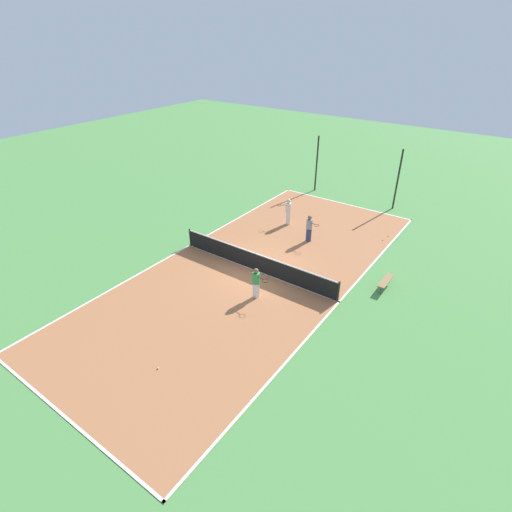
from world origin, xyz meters
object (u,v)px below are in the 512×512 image
object	(u,v)px
player_far_white	(288,210)
player_baseline_gray	(309,227)
tennis_ball_left_sideline	(383,240)
fence_post_back_left	(317,164)
tennis_ball_near_net	(388,236)
tennis_ball_midcourt	(192,246)
bench	(386,281)
tennis_ball_right_alley	(158,368)
tennis_net	(256,261)
fence_post_back_right	(398,180)
player_far_green	(256,281)

from	to	relation	value
player_far_white	player_baseline_gray	bearing A→B (deg)	116.35
tennis_ball_left_sideline	fence_post_back_left	distance (m)	9.27
tennis_ball_near_net	tennis_ball_midcourt	bearing A→B (deg)	-138.26
bench	tennis_ball_right_alley	xyz separation A→B (m)	(-5.10, -10.26, -0.33)
tennis_ball_left_sideline	bench	bearing A→B (deg)	-69.29
bench	tennis_ball_left_sideline	bearing A→B (deg)	20.71
bench	fence_post_back_left	distance (m)	13.71
tennis_net	tennis_ball_near_net	world-z (taller)	tennis_net
tennis_ball_midcourt	tennis_net	bearing A→B (deg)	0.67
tennis_ball_near_net	tennis_ball_midcourt	xyz separation A→B (m)	(-8.93, -7.97, 0.00)
tennis_ball_left_sideline	fence_post_back_right	distance (m)	5.68
player_far_white	tennis_ball_near_net	world-z (taller)	player_far_white
player_baseline_gray	fence_post_back_right	xyz separation A→B (m)	(2.46, 7.86, 1.13)
tennis_ball_midcourt	fence_post_back_left	size ratio (longest dim) A/B	0.02
player_far_green	tennis_ball_left_sideline	distance (m)	9.65
player_far_green	fence_post_back_right	distance (m)	14.48
fence_post_back_left	fence_post_back_right	size ratio (longest dim) A/B	1.00
tennis_net	player_baseline_gray	size ratio (longest dim) A/B	5.68
player_far_green	tennis_ball_near_net	size ratio (longest dim) A/B	23.43
bench	tennis_ball_midcourt	distance (m)	10.95
player_far_green	tennis_ball_left_sideline	world-z (taller)	player_far_green
bench	player_far_green	world-z (taller)	player_far_green
player_far_white	fence_post_back_right	distance (m)	8.16
player_far_white	tennis_ball_left_sideline	bearing A→B (deg)	159.53
player_baseline_gray	player_far_white	distance (m)	2.59
player_baseline_gray	player_far_white	size ratio (longest dim) A/B	0.96
tennis_net	tennis_ball_midcourt	world-z (taller)	tennis_net
tennis_ball_left_sideline	tennis_ball_midcourt	world-z (taller)	same
tennis_net	fence_post_back_left	xyz separation A→B (m)	(-3.11, 12.38, 1.53)
player_far_green	tennis_ball_midcourt	distance (m)	6.30
tennis_ball_near_net	fence_post_back_left	bearing A→B (deg)	149.20
fence_post_back_right	tennis_ball_right_alley	bearing A→B (deg)	-95.89
tennis_net	player_far_green	distance (m)	2.42
player_far_white	tennis_ball_midcourt	xyz separation A→B (m)	(-2.95, -5.86, -0.97)
bench	player_far_white	size ratio (longest dim) A/B	0.82
player_baseline_gray	tennis_ball_left_sideline	distance (m)	4.63
player_far_green	tennis_ball_near_net	bearing A→B (deg)	84.24
fence_post_back_right	player_far_white	bearing A→B (deg)	-125.60
player_far_green	player_baseline_gray	bearing A→B (deg)	107.60
bench	tennis_ball_right_alley	bearing A→B (deg)	153.59
tennis_ball_left_sideline	tennis_ball_right_alley	bearing A→B (deg)	-102.25
tennis_ball_midcourt	fence_post_back_right	size ratio (longest dim) A/B	0.02
player_far_white	tennis_ball_right_alley	xyz separation A→B (m)	(2.62, -13.67, -0.97)
player_baseline_gray	tennis_ball_left_sideline	world-z (taller)	player_baseline_gray
tennis_net	tennis_ball_near_net	distance (m)	9.06
tennis_net	fence_post_back_left	world-z (taller)	fence_post_back_left
bench	player_far_green	xyz separation A→B (m)	(-4.73, -4.34, 0.55)
tennis_ball_near_net	bench	bearing A→B (deg)	-72.48
player_baseline_gray	tennis_net	bearing A→B (deg)	-78.14
player_baseline_gray	bench	bearing A→B (deg)	-1.08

